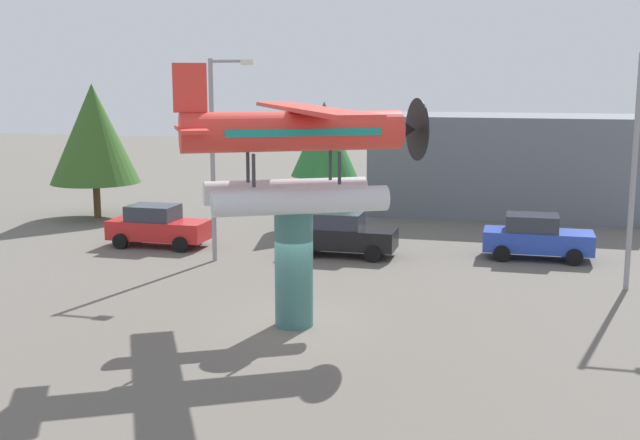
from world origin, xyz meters
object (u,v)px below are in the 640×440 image
at_px(tree_east, 324,139).
at_px(car_mid_black, 342,234).
at_px(floatplane_monument, 298,149).
at_px(display_pedestal, 294,267).
at_px(car_near_red, 158,226).
at_px(streetlight_primary, 217,145).
at_px(car_far_blue, 536,237).
at_px(storefront_building, 507,164).
at_px(tree_west, 94,134).

bearing_deg(tree_east, car_mid_black, -69.48).
bearing_deg(floatplane_monument, display_pedestal, 180.00).
bearing_deg(car_mid_black, car_near_red, -178.70).
xyz_separation_m(display_pedestal, car_mid_black, (-0.71, 9.34, -0.83)).
distance_m(floatplane_monument, streetlight_primary, 8.87).
relative_size(display_pedestal, car_near_red, 0.82).
xyz_separation_m(car_far_blue, storefront_building, (-1.47, 11.32, 1.69)).
bearing_deg(floatplane_monument, storefront_building, 48.10).
bearing_deg(display_pedestal, tree_east, 100.92).
height_order(car_near_red, tree_west, tree_west).
xyz_separation_m(floatplane_monument, tree_east, (-3.08, 15.31, -0.91)).
relative_size(car_far_blue, tree_west, 0.62).
height_order(streetlight_primary, storefront_building, streetlight_primary).
height_order(display_pedestal, streetlight_primary, streetlight_primary).
bearing_deg(car_near_red, streetlight_primary, -28.90).
xyz_separation_m(car_near_red, storefront_building, (14.07, 12.84, 1.69)).
bearing_deg(car_near_red, storefront_building, 42.39).
xyz_separation_m(car_near_red, streetlight_primary, (3.56, -1.97, 3.64)).
height_order(floatplane_monument, tree_west, floatplane_monument).
distance_m(floatplane_monument, tree_west, 21.07).
relative_size(car_near_red, car_far_blue, 1.00).
bearing_deg(display_pedestal, floatplane_monument, 28.41).
distance_m(display_pedestal, car_far_blue, 12.71).
height_order(car_mid_black, streetlight_primary, streetlight_primary).
height_order(floatplane_monument, storefront_building, floatplane_monument).
bearing_deg(tree_east, floatplane_monument, -78.62).
xyz_separation_m(floatplane_monument, car_mid_black, (-0.82, 9.28, -4.22)).
bearing_deg(tree_west, car_mid_black, -21.44).
xyz_separation_m(display_pedestal, car_near_red, (-8.69, 9.16, -0.83)).
xyz_separation_m(storefront_building, tree_west, (-20.22, -7.11, 1.72)).
bearing_deg(car_mid_black, display_pedestal, -85.66).
distance_m(display_pedestal, tree_west, 21.18).
relative_size(floatplane_monument, streetlight_primary, 1.24).
xyz_separation_m(floatplane_monument, storefront_building, (5.26, 21.94, -2.53)).
height_order(floatplane_monument, car_far_blue, floatplane_monument).
relative_size(display_pedestal, storefront_building, 0.25).
relative_size(car_far_blue, storefront_building, 0.30).
distance_m(car_mid_black, tree_west, 15.56).
xyz_separation_m(display_pedestal, streetlight_primary, (-5.13, 7.19, 2.80)).
distance_m(car_mid_black, tree_east, 7.24).
bearing_deg(car_mid_black, storefront_building, 64.33).
bearing_deg(display_pedestal, car_far_blue, 57.31).
relative_size(display_pedestal, car_mid_black, 0.82).
bearing_deg(car_far_blue, display_pedestal, -122.69).
height_order(floatplane_monument, car_mid_black, floatplane_monument).
xyz_separation_m(car_mid_black, storefront_building, (6.09, 12.66, 1.69)).
height_order(car_mid_black, tree_east, tree_east).
relative_size(car_mid_black, car_far_blue, 1.00).
bearing_deg(floatplane_monument, car_far_blue, 29.19).
height_order(car_far_blue, storefront_building, storefront_building).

